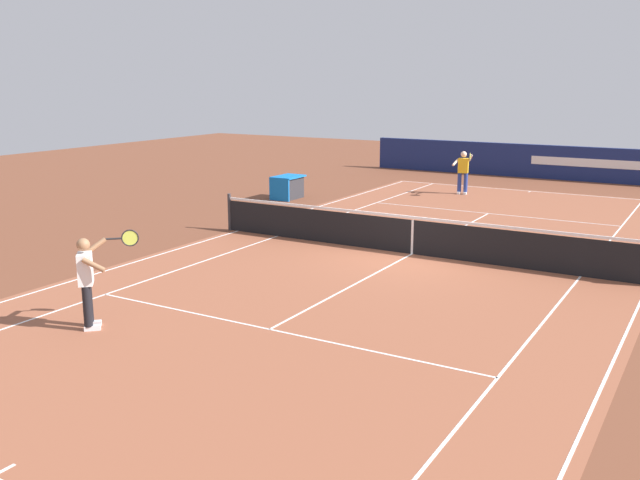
# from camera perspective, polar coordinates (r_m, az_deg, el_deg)

# --- Properties ---
(ground_plane) EXTENTS (60.00, 60.00, 0.00)m
(ground_plane) POSITION_cam_1_polar(r_m,az_deg,el_deg) (18.01, 7.48, -1.14)
(ground_plane) COLOR brown
(court_slab) EXTENTS (24.20, 11.40, 0.00)m
(court_slab) POSITION_cam_1_polar(r_m,az_deg,el_deg) (18.01, 7.48, -1.13)
(court_slab) COLOR #935138
(court_slab) RESTS_ON ground_plane
(court_line_markings) EXTENTS (23.85, 11.05, 0.01)m
(court_line_markings) POSITION_cam_1_polar(r_m,az_deg,el_deg) (18.01, 7.48, -1.12)
(court_line_markings) COLOR white
(court_line_markings) RESTS_ON ground_plane
(tennis_net) EXTENTS (0.10, 11.70, 1.08)m
(tennis_net) POSITION_cam_1_polar(r_m,az_deg,el_deg) (17.90, 7.52, 0.39)
(tennis_net) COLOR #2D2D33
(tennis_net) RESTS_ON ground_plane
(stadium_barrier) EXTENTS (0.26, 17.00, 1.49)m
(stadium_barrier) POSITION_cam_1_polar(r_m,az_deg,el_deg) (32.92, 18.51, 6.00)
(stadium_barrier) COLOR navy
(stadium_barrier) RESTS_ON ground_plane
(tennis_player_near) EXTENTS (1.12, 0.74, 1.70)m
(tennis_player_near) POSITION_cam_1_polar(r_m,az_deg,el_deg) (13.02, -18.33, -2.94)
(tennis_player_near) COLOR black
(tennis_player_near) RESTS_ON ground_plane
(tennis_player_far) EXTENTS (1.01, 0.84, 1.70)m
(tennis_player_far) POSITION_cam_1_polar(r_m,az_deg,el_deg) (27.65, 11.55, 5.58)
(tennis_player_far) COLOR navy
(tennis_player_far) RESTS_ON ground_plane
(tennis_ball) EXTENTS (0.07, 0.07, 0.07)m
(tennis_ball) POSITION_cam_1_polar(r_m,az_deg,el_deg) (20.45, 6.31, 0.68)
(tennis_ball) COLOR #CCE01E
(tennis_ball) RESTS_ON ground_plane
(equipment_cart_tarped) EXTENTS (1.25, 0.84, 0.85)m
(equipment_cart_tarped) POSITION_cam_1_polar(r_m,az_deg,el_deg) (26.12, -2.64, 4.32)
(equipment_cart_tarped) COLOR #2D2D33
(equipment_cart_tarped) RESTS_ON ground_plane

